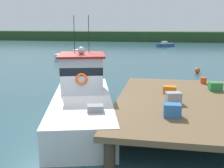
# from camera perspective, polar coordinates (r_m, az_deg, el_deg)

# --- Properties ---
(ground_plane) EXTENTS (200.00, 200.00, 0.00)m
(ground_plane) POSITION_cam_1_polar(r_m,az_deg,el_deg) (13.12, -6.59, -7.37)
(ground_plane) COLOR #2D5660
(dock) EXTENTS (6.00, 9.00, 1.20)m
(dock) POSITION_cam_1_polar(r_m,az_deg,el_deg) (12.30, 15.24, -3.83)
(dock) COLOR #4C3D2D
(dock) RESTS_ON ground
(main_fishing_boat) EXTENTS (4.54, 9.94, 4.80)m
(main_fishing_boat) POSITION_cam_1_polar(r_m,az_deg,el_deg) (13.05, -6.13, -2.83)
(main_fishing_boat) COLOR white
(main_fishing_boat) RESTS_ON ground
(crate_stack_near_edge) EXTENTS (0.69, 0.58, 0.46)m
(crate_stack_near_edge) POSITION_cam_1_polar(r_m,az_deg,el_deg) (11.64, 12.52, -2.78)
(crate_stack_near_edge) COLOR #9E9EA3
(crate_stack_near_edge) RESTS_ON dock
(crate_single_by_cleat) EXTENTS (0.62, 0.47, 0.46)m
(crate_single_by_cleat) POSITION_cam_1_polar(r_m,az_deg,el_deg) (9.97, 12.29, -5.31)
(crate_single_by_cleat) COLOR #3370B2
(crate_single_by_cleat) RESTS_ON dock
(crate_stack_mid_dock) EXTENTS (0.65, 0.52, 0.41)m
(crate_stack_mid_dock) POSITION_cam_1_polar(r_m,az_deg,el_deg) (14.40, 20.52, -0.48)
(crate_stack_mid_dock) COLOR #2D8442
(crate_stack_mid_dock) RESTS_ON dock
(crate_single_far) EXTENTS (0.63, 0.48, 0.34)m
(crate_single_far) POSITION_cam_1_polar(r_m,az_deg,el_deg) (13.26, 11.82, -1.16)
(crate_single_far) COLOR orange
(crate_single_far) RESTS_ON dock
(bait_bucket) EXTENTS (0.32, 0.32, 0.34)m
(bait_bucket) POSITION_cam_1_polar(r_m,az_deg,el_deg) (15.89, 18.32, 0.69)
(bait_bucket) COLOR #E04C19
(bait_bucket) RESTS_ON dock
(moored_boat_off_the_point) EXTENTS (5.65, 2.28, 1.41)m
(moored_boat_off_the_point) POSITION_cam_1_polar(r_m,az_deg,el_deg) (33.24, -7.41, 5.46)
(moored_boat_off_the_point) COLOR white
(moored_boat_off_the_point) RESTS_ON ground
(moored_boat_far_left) EXTENTS (3.58, 3.58, 1.07)m
(moored_boat_far_left) POSITION_cam_1_polar(r_m,az_deg,el_deg) (55.15, 10.94, 7.92)
(moored_boat_far_left) COLOR #285184
(moored_boat_far_left) RESTS_ON ground
(mooring_buoy_outer) EXTENTS (0.49, 0.49, 0.49)m
(mooring_buoy_outer) POSITION_cam_1_polar(r_m,az_deg,el_deg) (26.32, 17.18, 2.69)
(mooring_buoy_outer) COLOR #EA5B19
(mooring_buoy_outer) RESTS_ON ground
(mooring_buoy_inshore) EXTENTS (0.50, 0.50, 0.50)m
(mooring_buoy_inshore) POSITION_cam_1_polar(r_m,az_deg,el_deg) (19.45, 22.12, -0.93)
(mooring_buoy_inshore) COLOR #EA5B19
(mooring_buoy_inshore) RESTS_ON ground
(far_shoreline) EXTENTS (120.00, 8.00, 2.40)m
(far_shoreline) POSITION_cam_1_polar(r_m,az_deg,el_deg) (73.95, 7.69, 9.75)
(far_shoreline) COLOR #284723
(far_shoreline) RESTS_ON ground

